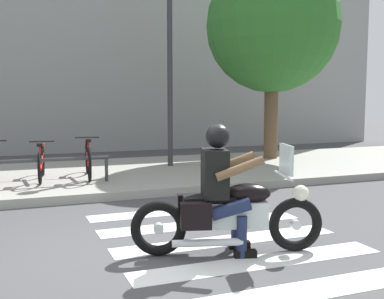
# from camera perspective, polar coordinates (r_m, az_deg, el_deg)

# --- Properties ---
(ground_plane) EXTENTS (48.00, 48.00, 0.00)m
(ground_plane) POSITION_cam_1_polar(r_m,az_deg,el_deg) (5.37, -8.06, -12.25)
(ground_plane) COLOR #424244
(sidewalk) EXTENTS (24.00, 4.40, 0.15)m
(sidewalk) POSITION_cam_1_polar(r_m,az_deg,el_deg) (10.02, -14.44, -3.30)
(sidewalk) COLOR gray
(sidewalk) RESTS_ON ground
(crosswalk_stripe_0) EXTENTS (2.80, 0.40, 0.01)m
(crosswalk_stripe_0) POSITION_cam_1_polar(r_m,az_deg,el_deg) (4.45, 13.54, -16.27)
(crosswalk_stripe_0) COLOR white
(crosswalk_stripe_0) RESTS_ON ground
(crosswalk_stripe_1) EXTENTS (2.80, 0.40, 0.01)m
(crosswalk_stripe_1) POSITION_cam_1_polar(r_m,az_deg,el_deg) (5.08, 8.26, -13.27)
(crosswalk_stripe_1) COLOR white
(crosswalk_stripe_1) RESTS_ON ground
(crosswalk_stripe_2) EXTENTS (2.80, 0.40, 0.01)m
(crosswalk_stripe_2) POSITION_cam_1_polar(r_m,az_deg,el_deg) (5.76, 4.27, -10.88)
(crosswalk_stripe_2) COLOR white
(crosswalk_stripe_2) RESTS_ON ground
(crosswalk_stripe_3) EXTENTS (2.80, 0.40, 0.01)m
(crosswalk_stripe_3) POSITION_cam_1_polar(r_m,az_deg,el_deg) (6.46, 1.18, -8.97)
(crosswalk_stripe_3) COLOR white
(crosswalk_stripe_3) RESTS_ON ground
(crosswalk_stripe_4) EXTENTS (2.80, 0.40, 0.01)m
(crosswalk_stripe_4) POSITION_cam_1_polar(r_m,az_deg,el_deg) (7.18, -1.27, -7.41)
(crosswalk_stripe_4) COLOR white
(crosswalk_stripe_4) RESTS_ON ground
(motorcycle) EXTENTS (2.07, 0.88, 1.19)m
(motorcycle) POSITION_cam_1_polar(r_m,az_deg,el_deg) (5.19, 4.51, -7.66)
(motorcycle) COLOR black
(motorcycle) RESTS_ON ground
(rider) EXTENTS (0.72, 0.65, 1.42)m
(rider) POSITION_cam_1_polar(r_m,az_deg,el_deg) (5.11, 3.67, -3.73)
(rider) COLOR black
(rider) RESTS_ON ground
(bicycle_2) EXTENTS (0.48, 1.61, 0.73)m
(bicycle_2) POSITION_cam_1_polar(r_m,az_deg,el_deg) (9.37, -17.75, -1.52)
(bicycle_2) COLOR black
(bicycle_2) RESTS_ON sidewalk
(bicycle_3) EXTENTS (0.48, 1.69, 0.78)m
(bicycle_3) POSITION_cam_1_polar(r_m,az_deg,el_deg) (9.45, -12.44, -1.18)
(bicycle_3) COLOR black
(bicycle_3) RESTS_ON sidewalk
(bike_rack) EXTENTS (3.23, 0.07, 0.49)m
(bike_rack) POSITION_cam_1_polar(r_m,az_deg,el_deg) (8.79, -20.40, -1.60)
(bike_rack) COLOR #333338
(bike_rack) RESTS_ON sidewalk
(street_lamp) EXTENTS (0.28, 0.28, 4.18)m
(street_lamp) POSITION_cam_1_polar(r_m,az_deg,el_deg) (10.82, -2.69, 10.69)
(street_lamp) COLOR #2D2D33
(street_lamp) RESTS_ON ground
(tree_near_rack) EXTENTS (3.38, 3.38, 5.23)m
(tree_near_rack) POSITION_cam_1_polar(r_m,az_deg,el_deg) (12.50, 9.71, 14.48)
(tree_near_rack) COLOR brown
(tree_near_rack) RESTS_ON ground
(building_backdrop) EXTENTS (24.00, 1.20, 7.66)m
(building_backdrop) POSITION_cam_1_polar(r_m,az_deg,el_deg) (15.72, -17.37, 13.72)
(building_backdrop) COLOR gray
(building_backdrop) RESTS_ON ground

